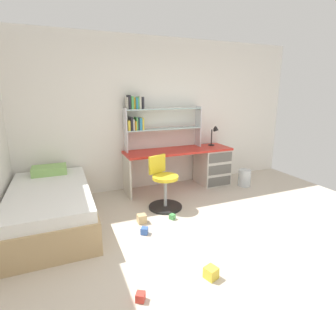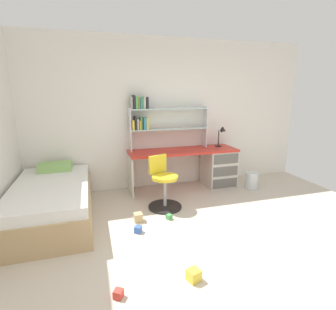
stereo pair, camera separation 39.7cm
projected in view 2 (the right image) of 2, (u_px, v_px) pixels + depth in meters
The scene contains 13 objects.
ground_plane at pixel (233, 275), 2.61m from camera, with size 5.80×6.45×0.02m, color beige.
room_shell at pixel (89, 127), 3.15m from camera, with size 5.80×6.45×2.71m.
desk at pixel (209, 165), 4.99m from camera, with size 1.99×0.59×0.74m.
bookshelf_hutch at pixel (156, 118), 4.67m from camera, with size 1.44×0.22×0.98m.
desk_lamp at pixel (223, 134), 4.99m from camera, with size 0.20×0.17×0.38m.
swivel_chair at pixel (164, 187), 4.06m from camera, with size 0.52×0.52×0.81m.
bed_platform at pixel (52, 202), 3.68m from camera, with size 1.06×1.90×0.65m.
waste_bin at pixel (252, 181), 4.88m from camera, with size 0.24×0.24×0.32m, color silver.
toy_block_green_0 at pixel (169, 217), 3.73m from camera, with size 0.07×0.07×0.07m, color #479E51.
toy_block_red_1 at pixel (118, 294), 2.31m from camera, with size 0.08×0.08×0.08m, color red.
toy_block_blue_2 at pixel (138, 229), 3.38m from camera, with size 0.08×0.08×0.08m, color #3860B7.
toy_block_natural_3 at pixel (138, 217), 3.67m from camera, with size 0.12×0.12×0.12m, color tan.
toy_block_yellow_4 at pixel (194, 275), 2.51m from camera, with size 0.11×0.11×0.11m, color gold.
Camera 2 is at (-1.27, -1.98, 1.77)m, focal length 28.04 mm.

